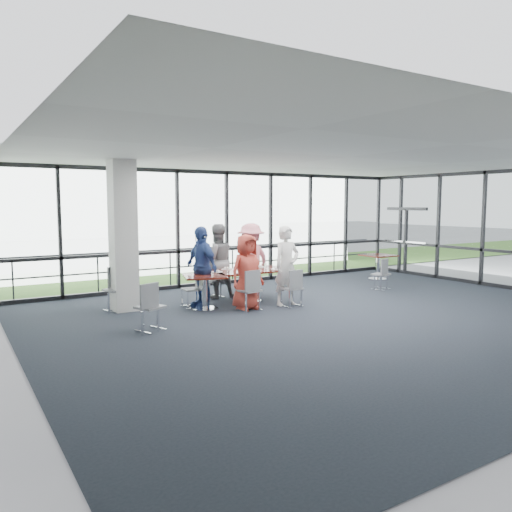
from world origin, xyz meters
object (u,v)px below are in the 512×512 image
chair_spare_r (381,274)px  diner_far_right (251,259)px  structural_column (123,236)px  chair_spare_lb (117,290)px  chair_main_nl (249,290)px  chair_main_nr (291,288)px  diner_end (201,267)px  chair_spare_la (150,307)px  diner_near_right (287,266)px  diner_far_left (217,261)px  main_table (249,275)px  side_table_right (378,259)px  chair_main_fr (248,278)px  side_table_left (205,280)px  chair_main_fl (213,280)px  chair_main_end (192,289)px  diner_near_left (247,272)px

chair_spare_r → diner_far_right: bearing=141.0°
structural_column → chair_spare_lb: bearing=169.7°
chair_main_nl → chair_main_nr: chair_main_nl is taller
diner_end → chair_spare_la: diner_end is taller
diner_near_right → diner_far_left: bearing=116.7°
chair_main_nl → diner_end: bearing=120.9°
main_table → side_table_right: (5.10, 0.87, 0.02)m
chair_main_fr → chair_spare_la: 4.09m
side_table_right → chair_spare_lb: chair_spare_lb is taller
side_table_left → diner_near_right: 1.88m
main_table → chair_main_fl: chair_main_fl is taller
diner_far_left → chair_main_fl: 0.48m
diner_far_right → chair_spare_r: 3.57m
side_table_right → chair_spare_r: chair_spare_r is taller
diner_far_right → chair_main_end: diner_far_right is taller
side_table_right → chair_main_nr: chair_main_nr is taller
chair_spare_lb → diner_near_left: bearing=133.6°
side_table_left → side_table_right: size_ratio=1.24×
side_table_left → chair_main_end: bearing=112.7°
side_table_left → chair_main_fl: bearing=55.4°
side_table_left → chair_main_fl: chair_main_fl is taller
chair_spare_la → chair_main_nl: bearing=-9.2°
diner_near_right → chair_main_fr: (-0.01, 1.68, -0.48)m
chair_main_fr → chair_spare_la: bearing=25.4°
chair_main_fr → chair_spare_r: bearing=149.7°
diner_end → chair_main_nl: size_ratio=2.07×
diner_near_right → chair_spare_la: (-3.42, -0.58, -0.46)m
diner_end → chair_main_nl: bearing=31.3°
diner_end → chair_main_end: (-0.20, 0.07, -0.49)m
chair_spare_r → chair_main_fl: bearing=143.9°
chair_spare_r → side_table_right: bearing=28.0°
diner_near_left → diner_far_left: bearing=80.2°
chair_main_fr → structural_column: bearing=-3.3°
side_table_right → chair_main_fl: (-5.60, -0.00, -0.20)m
chair_main_nr → chair_spare_la: bearing=-178.3°
side_table_left → chair_main_nl: bearing=-38.3°
main_table → diner_near_right: size_ratio=1.04×
diner_far_left → chair_main_nl: 1.75m
diner_far_right → chair_main_nl: (-1.02, -1.59, -0.47)m
diner_near_right → chair_main_nr: (-0.00, -0.19, -0.49)m
diner_far_right → chair_main_nl: size_ratio=2.08×
side_table_left → chair_main_nr: 1.94m
diner_far_left → side_table_right: bearing=-170.6°
diner_far_right → chair_spare_la: bearing=17.7°
chair_spare_r → chair_spare_lb: bearing=152.0°
diner_near_right → diner_far_right: 1.55m
diner_end → chair_main_fl: bearing=132.1°
chair_main_fl → chair_spare_lb: (-2.43, -0.25, 0.03)m
chair_main_fl → chair_spare_la: 3.31m
structural_column → chair_main_fr: bearing=4.8°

